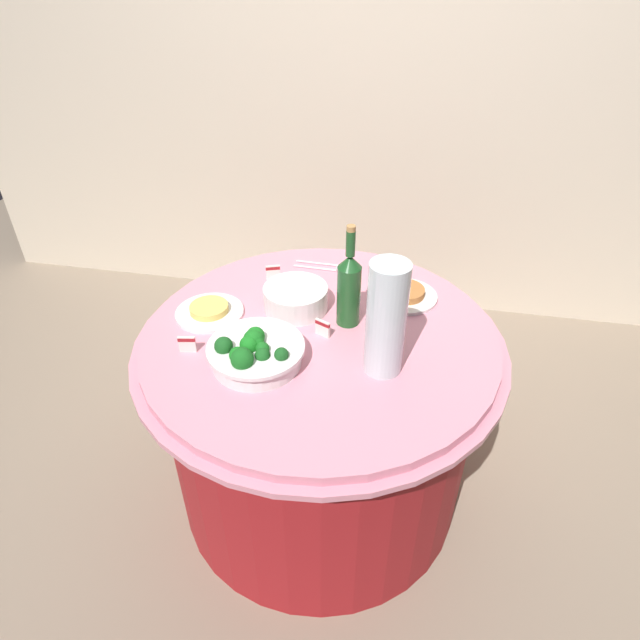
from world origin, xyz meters
name	(u,v)px	position (x,y,z in m)	size (l,w,h in m)	color
ground_plane	(320,484)	(0.00, 0.00, 0.00)	(6.00, 6.00, 0.00)	gray
back_wall	(378,52)	(0.00, 1.40, 1.30)	(4.40, 0.10, 2.60)	beige
buffet_table	(320,416)	(0.00, 0.00, 0.38)	(1.16, 1.16, 0.74)	maroon
broccoli_bowl	(254,352)	(-0.16, -0.18, 0.78)	(0.28, 0.28, 0.11)	white
plate_stack	(296,298)	(-0.10, 0.12, 0.78)	(0.21, 0.21, 0.08)	white
wine_bottle	(349,288)	(0.08, 0.08, 0.87)	(0.07, 0.07, 0.34)	#1C4E21
decorative_fruit_vase	(386,322)	(0.20, -0.13, 0.90)	(0.11, 0.11, 0.34)	silver
serving_tongs	(318,266)	(-0.08, 0.40, 0.74)	(0.17, 0.05, 0.01)	silver
food_plate_peanuts	(405,294)	(0.24, 0.25, 0.75)	(0.22, 0.22, 0.04)	white
food_plate_noodles	(209,311)	(-0.37, 0.03, 0.75)	(0.22, 0.22, 0.03)	white
label_placard_front	(273,272)	(-0.22, 0.28, 0.77)	(0.05, 0.02, 0.05)	white
label_placard_mid	(323,327)	(0.01, -0.01, 0.77)	(0.05, 0.03, 0.05)	white
label_placard_rear	(187,343)	(-0.37, -0.16, 0.77)	(0.05, 0.02, 0.05)	white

